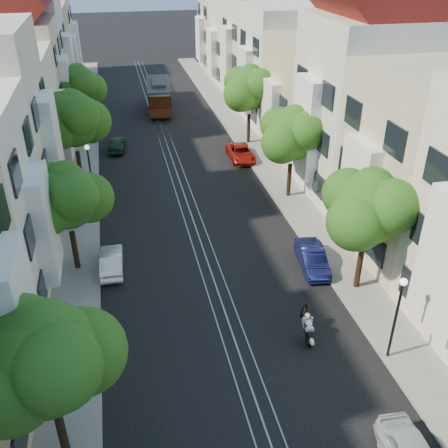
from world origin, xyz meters
TOP-DOWN VIEW (x-y plane):
  - ground at (0.00, 28.00)m, footprint 200.00×200.00m
  - sidewalk_east at (7.25, 28.00)m, footprint 2.50×80.00m
  - sidewalk_west at (-7.25, 28.00)m, footprint 2.50×80.00m
  - rail_left at (-0.55, 28.00)m, footprint 0.06×80.00m
  - rail_slot at (0.00, 28.00)m, footprint 0.06×80.00m
  - rail_right at (0.55, 28.00)m, footprint 0.06×80.00m
  - lane_line at (0.00, 28.00)m, footprint 0.08×80.00m
  - townhouses_east at (11.87, 27.91)m, footprint 7.75×72.00m
  - townhouses_west at (-11.87, 27.91)m, footprint 7.75×72.00m
  - tree_e_b at (7.26, 8.98)m, footprint 4.93×4.08m
  - tree_e_c at (7.26, 19.98)m, footprint 4.84×3.99m
  - tree_e_d at (7.26, 30.98)m, footprint 5.01×4.16m
  - tree_w_a at (-7.14, 1.98)m, footprint 4.93×4.08m
  - tree_w_b at (-7.14, 13.98)m, footprint 4.72×3.87m
  - tree_w_c at (-7.14, 24.98)m, footprint 5.13×4.28m
  - tree_w_d at (-7.14, 35.98)m, footprint 4.84×3.99m
  - lamp_east at (6.30, 4.00)m, footprint 0.32×0.32m
  - lamp_west at (-6.30, 22.00)m, footprint 0.32×0.32m
  - sportbike_rider at (3.22, 5.90)m, footprint 0.60×1.78m
  - cable_car at (0.50, 42.56)m, footprint 2.94×7.86m
  - parked_car_e_mid at (5.60, 11.30)m, footprint 1.76×3.84m
  - parked_car_e_far at (5.60, 27.43)m, footprint 1.98×4.14m
  - parked_car_w_mid at (-5.33, 13.49)m, footprint 1.28×3.44m
  - parked_car_w_far at (-4.40, 31.78)m, footprint 1.82×3.68m

SIDE VIEW (x-z plane):
  - ground at x=0.00m, z-range 0.00..0.00m
  - lane_line at x=0.00m, z-range 0.00..0.01m
  - rail_left at x=-0.55m, z-range 0.00..0.02m
  - rail_slot at x=0.00m, z-range 0.00..0.02m
  - rail_right at x=0.55m, z-range 0.00..0.02m
  - sidewalk_east at x=7.25m, z-range 0.00..0.12m
  - sidewalk_west at x=-7.25m, z-range 0.00..0.12m
  - parked_car_w_mid at x=-5.33m, z-range 0.00..1.12m
  - parked_car_e_far at x=5.60m, z-range 0.00..1.14m
  - parked_car_w_far at x=-4.40m, z-range 0.00..1.21m
  - parked_car_e_mid at x=5.60m, z-range 0.00..1.22m
  - sportbike_rider at x=3.22m, z-range 0.06..1.58m
  - cable_car at x=0.50m, z-range 0.27..3.24m
  - lamp_east at x=6.30m, z-range 0.77..4.93m
  - lamp_west at x=-6.30m, z-range 0.77..4.93m
  - tree_w_b at x=-7.14m, z-range 1.26..7.53m
  - tree_e_c at x=7.26m, z-range 1.34..7.86m
  - tree_w_d at x=-7.14m, z-range 1.34..7.86m
  - tree_e_b at x=7.26m, z-range 1.39..8.07m
  - tree_w_a at x=-7.14m, z-range 1.39..8.07m
  - tree_e_d at x=7.26m, z-range 1.44..8.29m
  - tree_w_c at x=-7.14m, z-range 1.52..8.62m
  - townhouses_west at x=-11.87m, z-range -0.80..10.96m
  - townhouses_east at x=11.87m, z-range -0.82..11.18m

